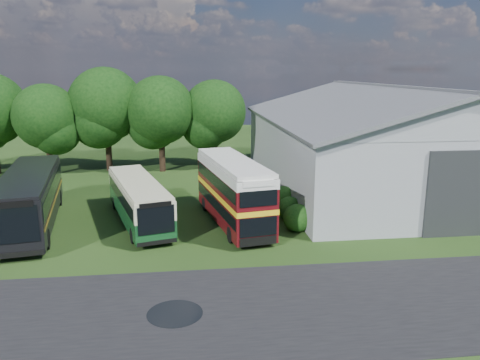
{
  "coord_description": "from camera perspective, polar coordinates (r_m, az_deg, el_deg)",
  "views": [
    {
      "loc": [
        -0.97,
        -19.8,
        9.35
      ],
      "look_at": [
        2.42,
        8.0,
        2.7
      ],
      "focal_mm": 35.0,
      "sensor_mm": 36.0,
      "label": 1
    }
  ],
  "objects": [
    {
      "name": "ground",
      "position": [
        21.92,
        -3.83,
        -11.93
      ],
      "size": [
        120.0,
        120.0,
        0.0
      ],
      "primitive_type": "plane",
      "color": "#19320F",
      "rests_on": "ground"
    },
    {
      "name": "asphalt_road",
      "position": [
        19.63,
        5.78,
        -15.16
      ],
      "size": [
        60.0,
        8.0,
        0.02
      ],
      "primitive_type": "cube",
      "color": "black",
      "rests_on": "ground"
    },
    {
      "name": "puddle",
      "position": [
        19.23,
        -7.95,
        -15.87
      ],
      "size": [
        2.2,
        2.2,
        0.01
      ],
      "primitive_type": "cylinder",
      "color": "black",
      "rests_on": "ground"
    },
    {
      "name": "storage_shed",
      "position": [
        39.53,
        17.03,
        5.23
      ],
      "size": [
        18.8,
        24.8,
        8.15
      ],
      "color": "gray",
      "rests_on": "ground"
    },
    {
      "name": "tree_left_b",
      "position": [
        45.13,
        -22.56,
        7.13
      ],
      "size": [
        5.78,
        5.78,
        8.16
      ],
      "color": "black",
      "rests_on": "ground"
    },
    {
      "name": "tree_mid",
      "position": [
        45.26,
        -16.06,
        8.83
      ],
      "size": [
        6.8,
        6.8,
        9.6
      ],
      "color": "black",
      "rests_on": "ground"
    },
    {
      "name": "tree_right_a",
      "position": [
        43.8,
        -9.68,
        8.37
      ],
      "size": [
        6.26,
        6.26,
        8.83
      ],
      "color": "black",
      "rests_on": "ground"
    },
    {
      "name": "tree_right_b",
      "position": [
        44.67,
        -3.14,
        8.31
      ],
      "size": [
        5.98,
        5.98,
        8.45
      ],
      "color": "black",
      "rests_on": "ground"
    },
    {
      "name": "shrub_front",
      "position": [
        28.22,
        6.96,
        -6.1
      ],
      "size": [
        1.7,
        1.7,
        1.7
      ],
      "primitive_type": "sphere",
      "color": "#194714",
      "rests_on": "ground"
    },
    {
      "name": "shrub_mid",
      "position": [
        30.06,
        6.06,
        -4.85
      ],
      "size": [
        1.6,
        1.6,
        1.6
      ],
      "primitive_type": "sphere",
      "color": "#194714",
      "rests_on": "ground"
    },
    {
      "name": "shrub_back",
      "position": [
        31.92,
        5.26,
        -3.74
      ],
      "size": [
        1.8,
        1.8,
        1.8
      ],
      "primitive_type": "sphere",
      "color": "#194714",
      "rests_on": "ground"
    },
    {
      "name": "bus_green_single",
      "position": [
        29.64,
        -12.26,
        -2.42
      ],
      "size": [
        4.85,
        10.1,
        2.72
      ],
      "rotation": [
        0.0,
        0.0,
        0.27
      ],
      "color": "black",
      "rests_on": "ground"
    },
    {
      "name": "bus_maroon_double",
      "position": [
        28.66,
        -0.85,
        -1.48
      ],
      "size": [
        4.02,
        9.66,
        4.04
      ],
      "rotation": [
        0.0,
        0.0,
        0.18
      ],
      "color": "black",
      "rests_on": "ground"
    },
    {
      "name": "bus_dark_single",
      "position": [
        30.97,
        -24.25,
        -2.02
      ],
      "size": [
        4.75,
        12.37,
        3.33
      ],
      "rotation": [
        0.0,
        0.0,
        0.17
      ],
      "color": "black",
      "rests_on": "ground"
    }
  ]
}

